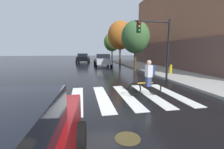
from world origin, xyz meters
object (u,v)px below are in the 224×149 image
Objects in this scene: fire_hydrant at (171,69)px; manhole_cover at (128,138)px; sedan_far at (83,58)px; traffic_light_near at (157,39)px; street_tree_far at (112,42)px; street_tree_near at (135,37)px; street_tree_mid at (120,35)px; sedan_mid at (103,60)px; cyclist at (148,78)px.

manhole_cover is at bearing -126.64° from fire_hydrant.
traffic_light_near is at bearing -75.22° from sedan_far.
sedan_far is at bearing -165.75° from street_tree_far.
street_tree_near is 0.82× the size of street_tree_mid.
sedan_mid is 7.02m from street_tree_near.
manhole_cover is 24.78m from sedan_far.
traffic_light_near is 0.66× the size of street_tree_mid.
street_tree_far is (0.23, 7.40, -0.54)m from street_tree_mid.
cyclist is 0.33× the size of street_tree_near.
street_tree_mid reaches higher than sedan_mid.
sedan_mid is 1.01× the size of sedan_far.
street_tree_mid is at bearing -48.47° from sedan_far.
cyclist is (0.26, -14.64, -0.02)m from sedan_mid.
cyclist is at bearing 59.43° from manhole_cover.
traffic_light_near reaches higher than sedan_far.
street_tree_near is at bearing 122.66° from fire_hydrant.
cyclist reaches higher than sedan_mid.
cyclist reaches higher than fire_hydrant.
street_tree_mid is 1.14× the size of street_tree_far.
street_tree_mid is at bearing 81.06° from cyclist.
street_tree_mid is at bearing 15.89° from sedan_mid.
sedan_mid is 4.41m from street_tree_mid.
sedan_mid is 1.16× the size of traffic_light_near.
manhole_cover is 8.04m from traffic_light_near.
sedan_far is 14.02m from street_tree_near.
street_tree_near is at bearing -90.26° from street_tree_mid.
street_tree_near reaches higher than cyclist.
street_tree_mid is (-2.09, 10.02, 3.74)m from fire_hydrant.
traffic_light_near reaches higher than fire_hydrant.
street_tree_near is 6.76m from street_tree_mid.
manhole_cover is 0.12× the size of street_tree_near.
traffic_light_near is at bearing 57.49° from cyclist.
street_tree_far is (2.92, 8.17, 2.88)m from sedan_mid.
cyclist is (2.89, -21.40, 0.01)m from sedan_far.
manhole_cover is at bearing -120.57° from cyclist.
street_tree_far reaches higher than sedan_mid.
manhole_cover is 0.37× the size of cyclist.
cyclist reaches higher than sedan_far.
fire_hydrant is (2.56, 2.32, -2.33)m from traffic_light_near.
street_tree_far is (5.54, 1.41, 2.90)m from sedan_far.
sedan_mid is 7.25m from sedan_far.
street_tree_mid is (0.47, 12.34, 1.41)m from traffic_light_near.
traffic_light_near is at bearing -137.84° from fire_hydrant.
cyclist is 9.39m from street_tree_near.
sedan_mid is at bearing 91.03° from cyclist.
street_tree_near reaches higher than traffic_light_near.
sedan_far is at bearing 114.80° from fire_hydrant.
sedan_far reaches higher than manhole_cover.
street_tree_far is (2.65, 22.80, 2.89)m from cyclist.
street_tree_far is at bearing 88.21° from street_tree_mid.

